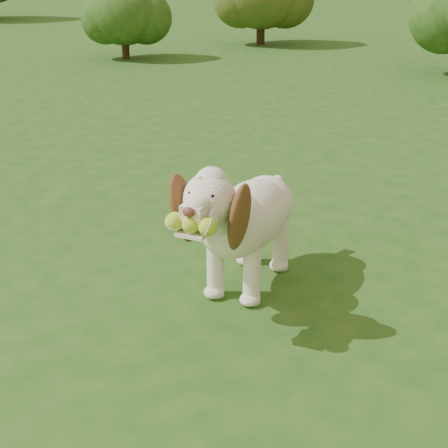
# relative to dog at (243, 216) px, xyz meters

# --- Properties ---
(ground) EXTENTS (80.00, 80.00, 0.00)m
(ground) POSITION_rel_dog_xyz_m (-0.33, 0.33, -0.44)
(ground) COLOR #1A4914
(ground) RESTS_ON ground
(dog) EXTENTS (0.56, 1.26, 0.82)m
(dog) POSITION_rel_dog_xyz_m (0.00, 0.00, 0.00)
(dog) COLOR silver
(dog) RESTS_ON ground
(shrub_a) EXTENTS (1.22, 1.22, 1.26)m
(shrub_a) POSITION_rel_dog_xyz_m (-3.71, 7.95, 0.30)
(shrub_a) COLOR #382314
(shrub_a) RESTS_ON ground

